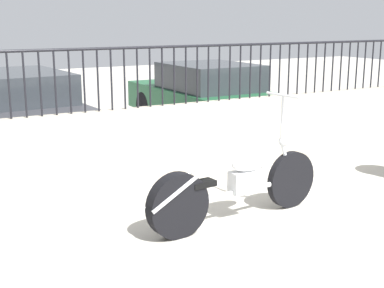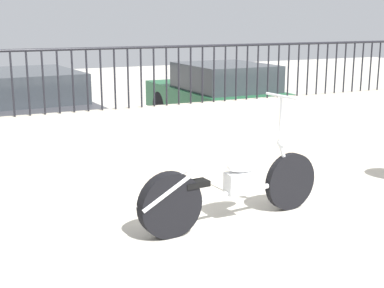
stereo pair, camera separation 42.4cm
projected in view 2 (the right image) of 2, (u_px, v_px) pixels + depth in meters
name	position (u px, v px, depth m)	size (l,w,h in m)	color
ground_plane	(324.00, 244.00, 5.32)	(40.00, 40.00, 0.00)	#B7B2A5
low_wall	(202.00, 139.00, 7.59)	(8.82, 0.18, 1.04)	#B2A893
fence_railing	(202.00, 65.00, 7.35)	(8.82, 0.04, 0.80)	black
motorcycle_white	(225.00, 189.00, 5.75)	(2.28, 0.52, 1.37)	black
car_dark_grey	(24.00, 109.00, 9.09)	(2.06, 4.40, 1.35)	black
car_green	(221.00, 96.00, 10.85)	(1.74, 3.99, 1.32)	black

